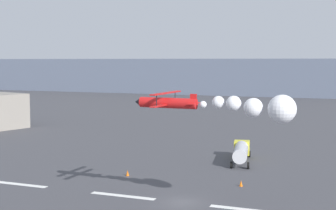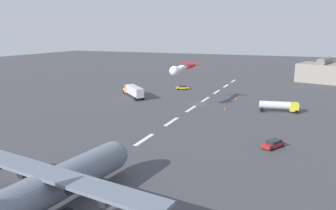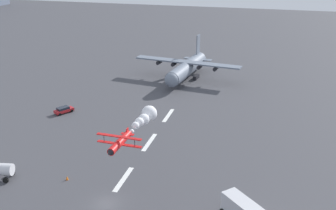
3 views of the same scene
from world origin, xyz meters
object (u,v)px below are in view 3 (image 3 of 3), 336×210
at_px(cargo_transport_plane, 186,69).
at_px(airport_staff_sedan, 64,110).
at_px(stunt_biplane_red, 141,122).
at_px(traffic_cone_far, 67,178).

height_order(cargo_transport_plane, airport_staff_sedan, cargo_transport_plane).
distance_m(cargo_transport_plane, airport_staff_sedan, 39.45).
xyz_separation_m(stunt_biplane_red, traffic_cone_far, (-2.79, 12.56, -10.75)).
distance_m(stunt_biplane_red, traffic_cone_far, 16.76).
bearing_deg(traffic_cone_far, cargo_transport_plane, -6.69).
height_order(cargo_transport_plane, traffic_cone_far, cargo_transport_plane).
xyz_separation_m(cargo_transport_plane, traffic_cone_far, (-58.99, 6.92, -3.11)).
bearing_deg(cargo_transport_plane, airport_staff_sedan, 145.68).
xyz_separation_m(cargo_transport_plane, stunt_biplane_red, (-56.20, -5.64, 7.64)).
distance_m(airport_staff_sedan, traffic_cone_far, 30.57).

